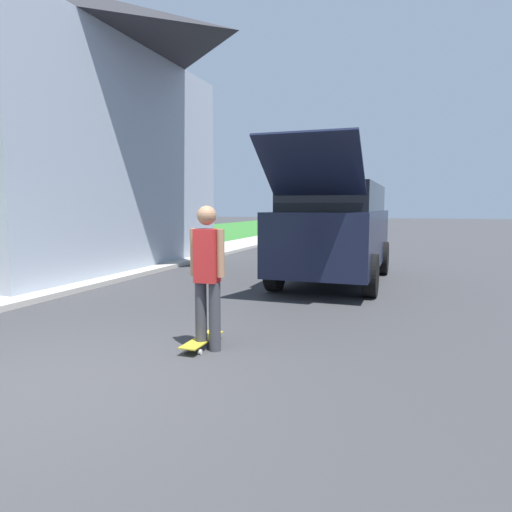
# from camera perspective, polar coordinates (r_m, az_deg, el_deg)

# --- Properties ---
(ground_plane) EXTENTS (120.00, 120.00, 0.00)m
(ground_plane) POSITION_cam_1_polar(r_m,az_deg,el_deg) (4.72, -26.36, -14.43)
(ground_plane) COLOR #333335
(sidewalk) EXTENTS (1.80, 80.00, 0.10)m
(sidewalk) POSITION_cam_1_polar(r_m,az_deg,el_deg) (11.43, -17.36, -1.88)
(sidewalk) COLOR #ADA89E
(sidewalk) RESTS_ON ground_plane
(suv_parked) EXTENTS (2.02, 5.33, 2.72)m
(suv_parked) POSITION_cam_1_polar(r_m,az_deg,el_deg) (9.81, 9.89, 3.35)
(suv_parked) COLOR black
(suv_parked) RESTS_ON ground_plane
(car_down_street) EXTENTS (1.94, 4.36, 1.40)m
(car_down_street) POSITION_cam_1_polar(r_m,az_deg,el_deg) (25.87, 9.57, 4.14)
(car_down_street) COLOR silver
(car_down_street) RESTS_ON ground_plane
(skateboarder) EXTENTS (0.41, 0.21, 1.62)m
(skateboarder) POSITION_cam_1_polar(r_m,az_deg,el_deg) (5.08, -6.10, -1.96)
(skateboarder) COLOR #38383D
(skateboarder) RESTS_ON ground_plane
(skateboard) EXTENTS (0.21, 0.76, 0.10)m
(skateboard) POSITION_cam_1_polar(r_m,az_deg,el_deg) (5.35, -6.75, -10.43)
(skateboard) COLOR #A89323
(skateboard) RESTS_ON ground_plane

